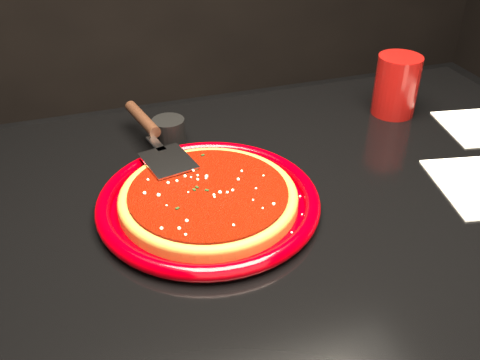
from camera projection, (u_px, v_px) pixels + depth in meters
The scene contains 10 objects.
plate at pixel (209, 201), 0.81m from camera, with size 0.34×0.34×0.03m, color #840005.
pizza_crust at pixel (208, 199), 0.80m from camera, with size 0.27×0.27×0.01m, color brown.
pizza_crust_rim at pixel (208, 196), 0.80m from camera, with size 0.27×0.27×0.02m, color brown.
pizza_sauce at pixel (208, 193), 0.80m from camera, with size 0.24×0.24×0.01m, color #6D0C02.
parmesan_dusting at pixel (208, 189), 0.79m from camera, with size 0.23×0.23×0.01m, color beige, non-canonical shape.
basil_flecks at pixel (208, 190), 0.79m from camera, with size 0.21×0.21×0.00m, color black, non-canonical shape.
pizza_server at pixel (155, 136), 0.91m from camera, with size 0.08×0.30×0.02m, color silver, non-canonical shape.
cup at pixel (396, 85), 1.05m from camera, with size 0.09×0.09×0.12m, color maroon.
napkin_b at pixel (480, 127), 1.03m from camera, with size 0.13×0.14×0.00m, color white.
ramekin at pixel (169, 131), 0.97m from camera, with size 0.06×0.06×0.05m, color black.
Camera 1 is at (-0.26, -0.60, 1.24)m, focal length 40.00 mm.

